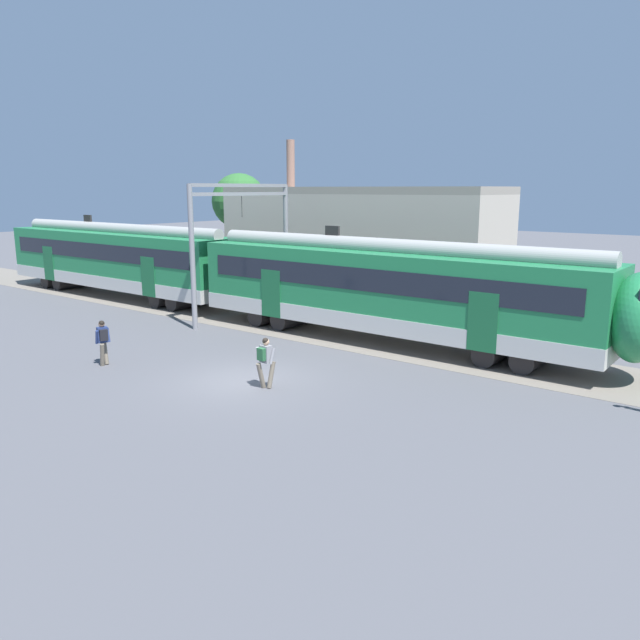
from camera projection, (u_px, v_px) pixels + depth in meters
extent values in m
plane|color=#515156|center=(244.00, 381.00, 20.84)|extent=(160.00, 160.00, 0.00)
cube|color=slate|center=(205.00, 311.00, 32.72)|extent=(80.00, 4.40, 0.01)
cube|color=#B7B7B2|center=(384.00, 317.00, 25.91)|extent=(18.00, 3.06, 0.70)
cube|color=#1E7542|center=(385.00, 280.00, 25.59)|extent=(18.00, 3.00, 2.40)
cube|color=black|center=(364.00, 280.00, 24.38)|extent=(16.56, 0.03, 0.90)
cube|color=#165731|center=(483.00, 322.00, 21.63)|extent=(1.10, 0.04, 2.10)
cube|color=#165731|center=(271.00, 294.00, 27.56)|extent=(1.10, 0.04, 2.10)
cylinder|color=#9C9C97|center=(386.00, 247.00, 25.31)|extent=(17.64, 0.70, 0.70)
cube|color=black|center=(332.00, 231.00, 26.81)|extent=(0.70, 0.12, 0.40)
cylinder|color=black|center=(533.00, 356.00, 22.27)|extent=(0.90, 2.40, 0.90)
cylinder|color=black|center=(496.00, 349.00, 23.11)|extent=(0.90, 2.40, 0.90)
cylinder|color=black|center=(294.00, 317.00, 28.96)|extent=(0.90, 2.40, 0.90)
cylinder|color=black|center=(272.00, 313.00, 29.80)|extent=(0.90, 2.40, 0.90)
ellipsoid|color=#1E7542|center=(639.00, 318.00, 19.94)|extent=(1.80, 2.85, 2.95)
cube|color=#B7B7B2|center=(118.00, 279.00, 37.06)|extent=(18.00, 3.06, 0.70)
cube|color=#1E7542|center=(116.00, 253.00, 36.74)|extent=(18.00, 3.00, 2.40)
cube|color=black|center=(93.00, 251.00, 35.52)|extent=(16.56, 0.03, 0.90)
cube|color=#165731|center=(148.00, 277.00, 32.77)|extent=(1.10, 0.04, 2.10)
cube|color=#165731|center=(49.00, 263.00, 38.70)|extent=(1.10, 0.04, 2.10)
cylinder|color=#9C9C97|center=(115.00, 229.00, 36.45)|extent=(17.64, 0.70, 0.70)
cube|color=black|center=(88.00, 218.00, 37.96)|extent=(0.70, 0.12, 0.40)
cylinder|color=black|center=(188.00, 300.00, 33.42)|extent=(0.90, 2.40, 0.90)
cylinder|color=black|center=(171.00, 297.00, 34.26)|extent=(0.90, 2.40, 0.90)
cylinder|color=black|center=(73.00, 281.00, 40.11)|extent=(0.90, 2.40, 0.90)
cylinder|color=black|center=(62.00, 279.00, 40.94)|extent=(0.90, 2.40, 0.90)
cylinder|color=#6B6051|center=(105.00, 352.00, 22.77)|extent=(0.38, 0.26, 0.87)
cylinder|color=#6B6051|center=(102.00, 355.00, 22.44)|extent=(0.38, 0.26, 0.87)
cube|color=navy|center=(102.00, 335.00, 22.46)|extent=(0.35, 0.42, 0.56)
cylinder|color=navy|center=(97.00, 337.00, 22.29)|extent=(0.26, 0.17, 0.52)
cylinder|color=navy|center=(108.00, 335.00, 22.65)|extent=(0.26, 0.17, 0.52)
sphere|color=#9E7051|center=(102.00, 324.00, 22.39)|extent=(0.22, 0.22, 0.22)
sphere|color=black|center=(102.00, 323.00, 22.37)|extent=(0.20, 0.20, 0.20)
cube|color=black|center=(104.00, 335.00, 22.30)|extent=(0.25, 0.32, 0.40)
cylinder|color=#6B6051|center=(271.00, 375.00, 20.05)|extent=(0.18, 0.37, 0.87)
cylinder|color=#6B6051|center=(261.00, 375.00, 19.97)|extent=(0.18, 0.37, 0.87)
cube|color=gray|center=(266.00, 354.00, 19.86)|extent=(0.38, 0.27, 0.56)
cylinder|color=gray|center=(259.00, 355.00, 19.96)|extent=(0.11, 0.25, 0.52)
cylinder|color=gray|center=(272.00, 356.00, 19.78)|extent=(0.11, 0.25, 0.52)
sphere|color=tan|center=(266.00, 342.00, 19.79)|extent=(0.22, 0.22, 0.22)
sphere|color=black|center=(265.00, 341.00, 19.77)|extent=(0.20, 0.20, 0.20)
cube|color=#235633|center=(261.00, 354.00, 19.73)|extent=(0.29, 0.18, 0.40)
cylinder|color=gray|center=(192.00, 258.00, 27.85)|extent=(0.24, 0.24, 6.50)
cylinder|color=gray|center=(286.00, 248.00, 32.80)|extent=(0.24, 0.24, 6.50)
cube|color=gray|center=(241.00, 185.00, 29.66)|extent=(0.20, 6.40, 0.16)
cube|color=gray|center=(242.00, 194.00, 29.74)|extent=(0.20, 6.40, 0.16)
cylinder|color=black|center=(242.00, 207.00, 29.87)|extent=(0.03, 0.03, 1.00)
cube|color=#B2A899|center=(358.00, 247.00, 35.97)|extent=(16.82, 5.00, 6.00)
cube|color=gray|center=(359.00, 190.00, 35.31)|extent=(16.82, 5.00, 0.40)
cylinder|color=#8C6656|center=(291.00, 167.00, 38.04)|extent=(0.50, 0.50, 3.20)
cylinder|color=brown|center=(241.00, 248.00, 46.12)|extent=(0.32, 0.32, 4.00)
sphere|color=#2D662D|center=(239.00, 201.00, 45.41)|extent=(4.00, 4.00, 4.00)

